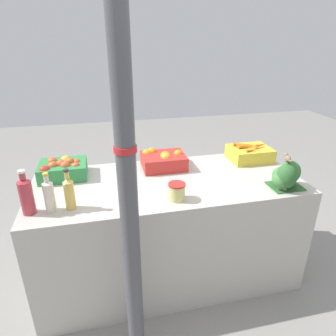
% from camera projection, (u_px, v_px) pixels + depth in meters
% --- Properties ---
extents(ground_plane, '(10.00, 10.00, 0.00)m').
position_uv_depth(ground_plane, '(168.00, 271.00, 2.53)').
color(ground_plane, gray).
extents(market_table, '(1.94, 0.84, 0.85)m').
position_uv_depth(market_table, '(168.00, 229.00, 2.36)').
color(market_table, '#B7B2A8').
rests_on(market_table, ground_plane).
extents(support_pole, '(0.11, 0.11, 2.54)m').
position_uv_depth(support_pole, '(126.00, 164.00, 1.39)').
color(support_pole, '#4C4C51').
rests_on(support_pole, ground_plane).
extents(apple_crate, '(0.34, 0.27, 0.15)m').
position_uv_depth(apple_crate, '(63.00, 168.00, 2.21)').
color(apple_crate, '#2D8442').
rests_on(apple_crate, market_table).
extents(orange_crate, '(0.34, 0.27, 0.14)m').
position_uv_depth(orange_crate, '(163.00, 160.00, 2.38)').
color(orange_crate, red).
rests_on(orange_crate, market_table).
extents(carrot_crate, '(0.34, 0.27, 0.15)m').
position_uv_depth(carrot_crate, '(250.00, 153.00, 2.53)').
color(carrot_crate, gold).
rests_on(carrot_crate, market_table).
extents(broccoli_pile, '(0.23, 0.21, 0.19)m').
position_uv_depth(broccoli_pile, '(285.00, 176.00, 2.04)').
color(broccoli_pile, '#2D602D').
rests_on(broccoli_pile, market_table).
extents(juice_bottle_ruby, '(0.08, 0.08, 0.28)m').
position_uv_depth(juice_bottle_ruby, '(26.00, 195.00, 1.74)').
color(juice_bottle_ruby, '#B2333D').
rests_on(juice_bottle_ruby, market_table).
extents(juice_bottle_cloudy, '(0.06, 0.06, 0.25)m').
position_uv_depth(juice_bottle_cloudy, '(49.00, 195.00, 1.77)').
color(juice_bottle_cloudy, beige).
rests_on(juice_bottle_cloudy, market_table).
extents(juice_bottle_golden, '(0.06, 0.06, 0.26)m').
position_uv_depth(juice_bottle_golden, '(69.00, 193.00, 1.79)').
color(juice_bottle_golden, gold).
rests_on(juice_bottle_golden, market_table).
extents(pickle_jar, '(0.11, 0.11, 0.11)m').
position_uv_depth(pickle_jar, '(177.00, 191.00, 1.91)').
color(pickle_jar, '#D1CC75').
rests_on(pickle_jar, market_table).
extents(sparrow_bird, '(0.06, 0.13, 0.05)m').
position_uv_depth(sparrow_bird, '(288.00, 158.00, 2.01)').
color(sparrow_bird, '#4C3D2D').
rests_on(sparrow_bird, broccoli_pile).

